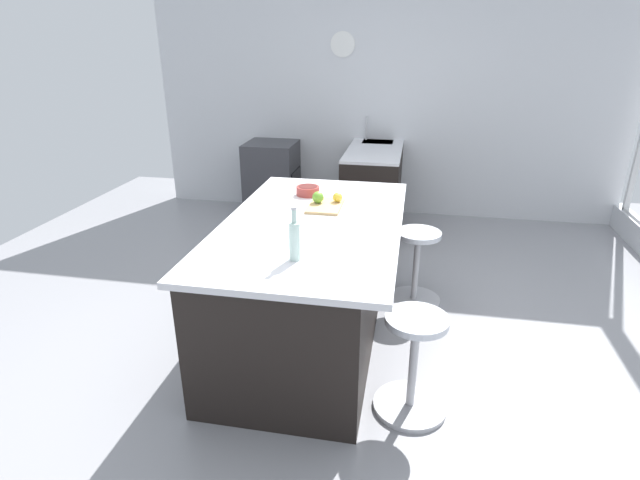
% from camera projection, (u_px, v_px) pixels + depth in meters
% --- Properties ---
extents(ground_plane, '(7.78, 7.78, 0.00)m').
position_uv_depth(ground_plane, '(347.00, 336.00, 3.70)').
color(ground_plane, gray).
extents(interior_partition_left, '(0.15, 5.58, 2.98)m').
position_uv_depth(interior_partition_left, '(385.00, 89.00, 5.85)').
color(interior_partition_left, silver).
rests_on(interior_partition_left, ground_plane).
extents(sink_cabinet, '(1.86, 0.60, 1.19)m').
position_uv_depth(sink_cabinet, '(375.00, 181.00, 5.94)').
color(sink_cabinet, black).
rests_on(sink_cabinet, ground_plane).
extents(oven_range, '(0.60, 0.61, 0.88)m').
position_uv_depth(oven_range, '(272.00, 178.00, 6.17)').
color(oven_range, '#38383D').
rests_on(oven_range, ground_plane).
extents(kitchen_island, '(2.10, 1.20, 0.91)m').
position_uv_depth(kitchen_island, '(307.00, 279.00, 3.56)').
color(kitchen_island, black).
rests_on(kitchen_island, ground_plane).
extents(stool_by_window, '(0.44, 0.44, 0.63)m').
position_uv_depth(stool_by_window, '(416.00, 269.00, 4.09)').
color(stool_by_window, '#B7B7BC').
rests_on(stool_by_window, ground_plane).
extents(stool_middle, '(0.44, 0.44, 0.63)m').
position_uv_depth(stool_middle, '(413.00, 367.00, 2.88)').
color(stool_middle, '#B7B7BC').
rests_on(stool_middle, ground_plane).
extents(cutting_board, '(0.36, 0.24, 0.02)m').
position_uv_depth(cutting_board, '(325.00, 206.00, 3.65)').
color(cutting_board, tan).
rests_on(cutting_board, kitchen_island).
extents(apple_green, '(0.09, 0.09, 0.09)m').
position_uv_depth(apple_green, '(318.00, 197.00, 3.67)').
color(apple_green, '#609E2D').
rests_on(apple_green, cutting_board).
extents(apple_yellow, '(0.07, 0.07, 0.07)m').
position_uv_depth(apple_yellow, '(338.00, 197.00, 3.69)').
color(apple_yellow, gold).
rests_on(apple_yellow, cutting_board).
extents(water_bottle, '(0.06, 0.06, 0.31)m').
position_uv_depth(water_bottle, '(295.00, 239.00, 2.75)').
color(water_bottle, silver).
rests_on(water_bottle, kitchen_island).
extents(fruit_bowl, '(0.18, 0.18, 0.07)m').
position_uv_depth(fruit_bowl, '(308.00, 190.00, 3.92)').
color(fruit_bowl, '#993833').
rests_on(fruit_bowl, kitchen_island).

